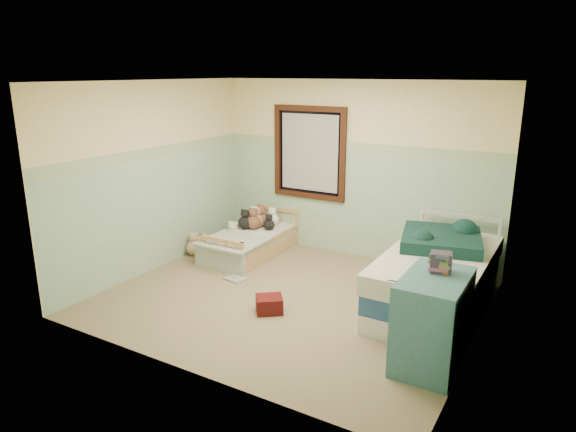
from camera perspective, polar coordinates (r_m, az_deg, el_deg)
The scene contains 33 objects.
floor at distance 6.22m, azimuth 0.23°, elevation -9.15°, with size 4.20×3.60×0.02m, color brown.
ceiling at distance 5.64m, azimuth 0.26°, elevation 14.74°, with size 4.20×3.60×0.02m, color silver.
wall_back at distance 7.38m, azimuth 7.29°, elevation 5.01°, with size 4.20×0.04×2.50m, color beige.
wall_front at distance 4.40m, azimuth -11.61°, elevation -2.59°, with size 4.20×0.04×2.50m, color beige.
wall_left at distance 7.07m, azimuth -14.69°, elevation 4.15°, with size 0.04×3.60×2.50m, color beige.
wall_right at distance 5.12m, azimuth 21.02°, elevation -0.73°, with size 0.04×3.60×2.50m, color beige.
wainscot_mint at distance 7.48m, azimuth 7.12°, elevation 1.23°, with size 4.20×0.01×1.50m, color #88B48B.
border_strip at distance 7.32m, azimuth 7.33°, elevation 7.50°, with size 4.20×0.01×0.15m, color #5C8663.
window_frame at distance 7.61m, azimuth 2.35°, elevation 6.98°, with size 1.16×0.06×1.36m, color black.
window_blinds at distance 7.62m, azimuth 2.38°, elevation 6.99°, with size 0.92×0.01×1.12m, color beige.
toddler_bed_frame at distance 7.63m, azimuth -4.03°, elevation -3.50°, with size 0.76×1.52×0.20m, color tan.
toddler_mattress at distance 7.58m, azimuth -4.05°, elevation -2.37°, with size 0.70×1.46×0.12m, color silver.
patchwork_quilt at distance 7.19m, azimuth -6.19°, elevation -2.81°, with size 0.83×0.76×0.03m, color #7992B9.
plush_bed_brown at distance 8.01m, azimuth -2.95°, elevation -0.14°, with size 0.20×0.20×0.20m, color brown.
plush_bed_white at distance 7.91m, azimuth -1.73°, elevation -0.38°, with size 0.19×0.19×0.19m, color white.
plush_bed_tan at distance 7.81m, azimuth -3.52°, elevation -0.55°, with size 0.21×0.21×0.21m, color tan.
plush_bed_dark at distance 7.69m, azimuth -2.10°, elevation -0.96°, with size 0.16×0.16×0.16m, color black.
plush_floor_cream at distance 7.93m, azimuth -6.01°, elevation -2.50°, with size 0.28×0.28×0.28m, color silver.
plush_floor_tan at distance 7.67m, azimuth -10.30°, elevation -3.47°, with size 0.23×0.23×0.23m, color tan.
twin_bed_frame at distance 6.16m, azimuth 15.88°, elevation -8.82°, with size 1.02×2.04×0.22m, color silver.
twin_boxspring at distance 6.08m, azimuth 16.04°, elevation -6.93°, with size 1.02×2.04×0.22m, color navy.
twin_mattress at distance 6.00m, azimuth 16.20°, elevation -4.99°, with size 1.06×2.08×0.22m, color silver.
teal_blanket at distance 6.23m, azimuth 16.58°, elevation -2.50°, with size 0.87×0.92×0.14m, color black.
dresser at distance 4.94m, azimuth 15.66°, elevation -11.10°, with size 0.54×0.86×0.86m, color #37656A.
book_stack at distance 4.85m, azimuth 16.52°, elevation -4.93°, with size 0.19×0.14×0.19m, color #4E3033.
red_pillow at distance 5.86m, azimuth -2.08°, elevation -9.73°, with size 0.29×0.25×0.18m, color maroon.
floor_book at distance 6.77m, azimuth -5.85°, elevation -6.90°, with size 0.26×0.20×0.02m, color #E99C4E.
extra_plush_0 at distance 7.77m, azimuth -3.71°, elevation -0.78°, with size 0.17×0.17×0.17m, color white.
extra_plush_1 at distance 7.87m, azimuth -3.68°, elevation -0.41°, with size 0.21×0.21×0.21m, color silver.
extra_plush_2 at distance 7.87m, azimuth -2.88°, elevation -0.40°, with size 0.22×0.22×0.22m, color brown.
extra_plush_3 at distance 7.92m, azimuth -2.98°, elevation -0.38°, with size 0.19×0.19×0.19m, color silver.
extra_plush_4 at distance 7.75m, azimuth -3.82°, elevation -0.67°, with size 0.22×0.22×0.22m, color brown.
extra_plush_5 at distance 7.75m, azimuth -4.76°, elevation -0.72°, with size 0.21×0.21×0.21m, color black.
Camera 1 is at (2.83, -4.88, 2.61)m, focal length 32.20 mm.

